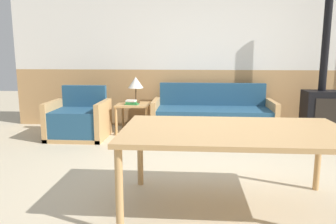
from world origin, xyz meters
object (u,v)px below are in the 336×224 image
(armchair, at_px, (79,121))
(table_lamp, at_px, (136,83))
(wood_stove, at_px, (322,101))
(dining_table, at_px, (234,136))
(side_table, at_px, (134,108))
(couch, at_px, (213,119))

(armchair, xyz_separation_m, table_lamp, (0.85, 0.54, 0.58))
(wood_stove, bearing_deg, dining_table, -122.57)
(side_table, distance_m, wood_stove, 3.13)
(armchair, height_order, side_table, armchair)
(side_table, height_order, table_lamp, table_lamp)
(side_table, distance_m, dining_table, 3.10)
(dining_table, bearing_deg, couch, 90.38)
(side_table, bearing_deg, table_lamp, 78.27)
(wood_stove, bearing_deg, table_lamp, 177.69)
(side_table, xyz_separation_m, table_lamp, (0.02, 0.10, 0.42))
(dining_table, bearing_deg, armchair, 133.37)
(armchair, distance_m, table_lamp, 1.16)
(couch, distance_m, table_lamp, 1.46)
(armchair, height_order, dining_table, armchair)
(armchair, height_order, table_lamp, table_lamp)
(couch, xyz_separation_m, side_table, (-1.35, 0.04, 0.16))
(couch, relative_size, table_lamp, 4.44)
(armchair, bearing_deg, couch, 3.30)
(couch, bearing_deg, wood_stove, 0.54)
(armchair, distance_m, wood_stove, 3.98)
(couch, xyz_separation_m, armchair, (-2.18, -0.40, 0.00))
(dining_table, bearing_deg, side_table, 116.39)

